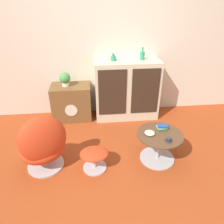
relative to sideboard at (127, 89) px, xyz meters
The scene contains 13 objects.
ground_plane 1.61m from the sideboard, 106.08° to the right, with size 12.00×12.00×0.00m, color #9E3D19.
wall_back 0.92m from the sideboard, 147.32° to the left, with size 6.40×0.06×2.60m.
sideboard is the anchor object (origin of this frame).
tv_console 1.01m from the sideboard, behind, with size 0.68×0.44×0.63m.
egg_chair 1.80m from the sideboard, 134.74° to the right, with size 0.77×0.74×0.83m.
ottoman 1.52m from the sideboard, 115.16° to the right, with size 0.37×0.32×0.29m.
coffee_table 1.30m from the sideboard, 78.75° to the right, with size 0.61×0.61×0.42m.
vase_leftmost 0.62m from the sideboard, behind, with size 0.09×0.09×0.12m.
vase_inner_left 0.64m from the sideboard, ahead, with size 0.08×0.08×0.21m.
potted_plant 1.08m from the sideboard, behind, with size 0.19×0.19×0.24m.
teacup 1.44m from the sideboard, 77.52° to the right, with size 0.10×0.10×0.05m.
book_stack 1.18m from the sideboard, 74.91° to the right, with size 0.14×0.11×0.06m.
bowl 1.23m from the sideboard, 84.82° to the right, with size 0.14×0.14×0.04m.
Camera 1 is at (-0.21, -2.06, 2.09)m, focal length 35.00 mm.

